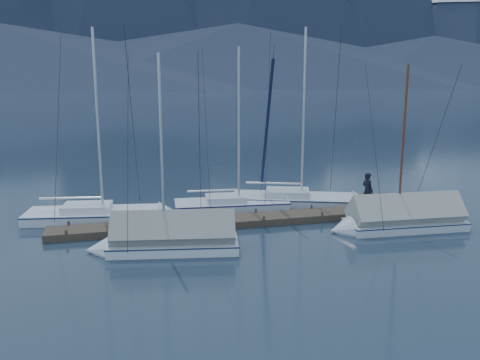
# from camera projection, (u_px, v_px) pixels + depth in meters

# --- Properties ---
(ground) EXTENTS (1000.00, 1000.00, 0.00)m
(ground) POSITION_uv_depth(u_px,v_px,m) (251.00, 237.00, 22.87)
(ground) COLOR #162231
(ground) RESTS_ON ground
(dock) EXTENTS (18.00, 1.50, 0.54)m
(dock) POSITION_uv_depth(u_px,v_px,m) (240.00, 222.00, 24.75)
(dock) COLOR #382D23
(dock) RESTS_ON ground
(mooring_posts) EXTENTS (15.12, 1.52, 0.35)m
(mooring_posts) POSITION_uv_depth(u_px,v_px,m) (230.00, 218.00, 24.58)
(mooring_posts) COLOR #382D23
(mooring_posts) RESTS_ON ground
(sailboat_open_left) EXTENTS (8.00, 3.60, 10.25)m
(sailboat_open_left) POSITION_uv_depth(u_px,v_px,m) (114.00, 216.00, 25.50)
(sailboat_open_left) COLOR silver
(sailboat_open_left) RESTS_ON ground
(sailboat_open_mid) EXTENTS (7.25, 3.04, 9.39)m
(sailboat_open_mid) POSITION_uv_depth(u_px,v_px,m) (248.00, 205.00, 27.61)
(sailboat_open_mid) COLOR silver
(sailboat_open_mid) RESTS_ON ground
(sailboat_open_right) EXTENTS (8.24, 4.85, 10.53)m
(sailboat_open_right) POSITION_uv_depth(u_px,v_px,m) (311.00, 202.00, 28.30)
(sailboat_open_right) COLOR silver
(sailboat_open_right) RESTS_ON ground
(sailboat_covered_near) EXTENTS (6.61, 2.81, 8.45)m
(sailboat_covered_near) POSITION_uv_depth(u_px,v_px,m) (395.00, 221.00, 23.86)
(sailboat_covered_near) COLOR silver
(sailboat_covered_near) RESTS_ON ground
(sailboat_covered_far) EXTENTS (6.50, 3.00, 8.80)m
(sailboat_covered_far) POSITION_uv_depth(u_px,v_px,m) (161.00, 241.00, 20.98)
(sailboat_covered_far) COLOR white
(sailboat_covered_far) RESTS_ON ground
(person) EXTENTS (0.64, 0.79, 1.87)m
(person) POSITION_uv_depth(u_px,v_px,m) (367.00, 191.00, 26.16)
(person) COLOR black
(person) RESTS_ON dock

